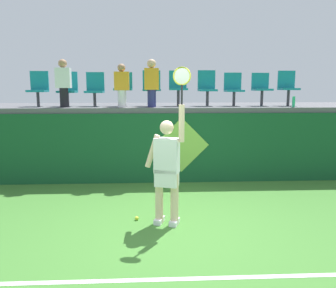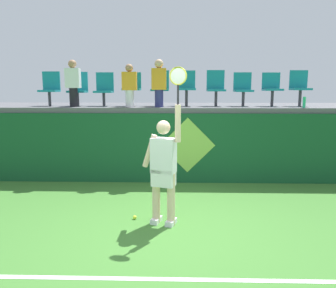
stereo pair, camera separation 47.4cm
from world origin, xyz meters
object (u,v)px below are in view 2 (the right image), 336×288
stadium_chair_1 (78,88)px  spectator_1 (159,82)px  stadium_chair_5 (186,86)px  stadium_chair_8 (272,87)px  stadium_chair_4 (160,86)px  stadium_chair_2 (104,88)px  stadium_chair_3 (132,87)px  stadium_chair_6 (216,86)px  water_bottle (304,102)px  tennis_ball (135,217)px  spectator_0 (129,85)px  spectator_2 (73,82)px  tennis_player (164,167)px  stadium_chair_9 (300,86)px  stadium_chair_7 (243,88)px  stadium_chair_0 (50,87)px

stadium_chair_1 → spectator_1: bearing=-12.2°
stadium_chair_5 → stadium_chair_8: bearing=-0.1°
stadium_chair_4 → stadium_chair_2: bearing=180.0°
stadium_chair_3 → stadium_chair_6: bearing=0.2°
water_bottle → stadium_chair_4: (-3.33, 0.68, 0.36)m
tennis_ball → spectator_1: spectator_1 is taller
stadium_chair_2 → spectator_0: spectator_0 is taller
stadium_chair_2 → stadium_chair_5: stadium_chair_5 is taller
water_bottle → spectator_2: 5.41m
tennis_player → spectator_2: spectator_2 is taller
stadium_chair_2 → stadium_chair_3: 0.70m
stadium_chair_1 → stadium_chair_9: 5.49m
stadium_chair_1 → stadium_chair_3: 1.35m
stadium_chair_4 → stadium_chair_7: 2.05m
stadium_chair_1 → stadium_chair_3: stadium_chair_1 is taller
stadium_chair_6 → stadium_chair_7: size_ratio=1.07×
spectator_1 → stadium_chair_7: bearing=12.1°
stadium_chair_8 → spectator_2: (-4.81, -0.40, 0.11)m
tennis_player → stadium_chair_8: size_ratio=3.06×
stadium_chair_9 → spectator_1: 3.47m
water_bottle → stadium_chair_9: (0.11, 0.68, 0.37)m
stadium_chair_5 → stadium_chair_8: (2.10, -0.00, -0.03)m
tennis_ball → stadium_chair_5: 3.94m
spectator_1 → spectator_2: 2.05m
stadium_chair_0 → stadium_chair_3: (2.06, -0.01, 0.01)m
tennis_player → water_bottle: tennis_player is taller
stadium_chair_1 → stadium_chair_6: stadium_chair_6 is taller
stadium_chair_1 → spectator_1: spectator_1 is taller
stadium_chair_2 → stadium_chair_1: bearing=179.9°
tennis_player → spectator_1: spectator_1 is taller
stadium_chair_0 → stadium_chair_1: (0.71, 0.00, -0.01)m
stadium_chair_8 → spectator_0: (-3.46, -0.43, 0.05)m
tennis_ball → stadium_chair_6: bearing=62.1°
stadium_chair_4 → stadium_chair_3: bearing=-179.4°
stadium_chair_5 → stadium_chair_7: (1.39, 0.00, -0.04)m
water_bottle → spectator_0: size_ratio=0.25×
tennis_player → stadium_chair_0: stadium_chair_0 is taller
stadium_chair_0 → stadium_chair_2: size_ratio=1.03×
tennis_player → tennis_ball: tennis_player is taller
stadium_chair_3 → stadium_chair_8: stadium_chair_3 is taller
tennis_player → stadium_chair_8: bearing=52.5°
stadium_chair_1 → stadium_chair_5: size_ratio=0.96×
stadium_chair_9 → stadium_chair_5: bearing=-180.0°
stadium_chair_7 → water_bottle: bearing=-28.1°
stadium_chair_1 → stadium_chair_3: size_ratio=1.01×
stadium_chair_2 → spectator_0: bearing=-32.1°
stadium_chair_8 → tennis_ball: bearing=-134.1°
water_bottle → stadium_chair_0: (-6.09, 0.68, 0.34)m
tennis_player → tennis_ball: size_ratio=38.18×
spectator_0 → spectator_2: 1.35m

